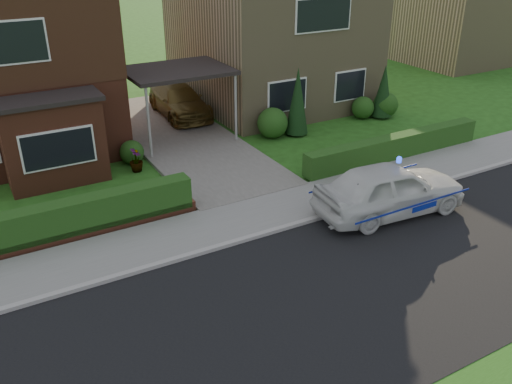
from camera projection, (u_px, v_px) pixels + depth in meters
ground at (364, 285)px, 12.59m from camera, size 120.00×120.00×0.00m
road at (364, 285)px, 12.59m from camera, size 60.00×6.00×0.02m
kerb at (292, 226)px, 14.94m from camera, size 60.00×0.16×0.12m
sidewalk at (272, 210)px, 15.76m from camera, size 60.00×2.00×0.10m
driveway at (181, 138)px, 21.14m from camera, size 3.80×12.00×0.12m
house_right at (270, 20)px, 24.46m from camera, size 7.50×8.06×7.25m
carport_link at (177, 72)px, 19.96m from camera, size 3.80×3.00×2.77m
dwarf_wall at (58, 239)px, 14.07m from camera, size 7.70×0.25×0.36m
hedge_left at (58, 242)px, 14.27m from camera, size 7.50×0.55×0.90m
hedge_right at (393, 159)px, 19.33m from camera, size 7.50×0.55×0.80m
shrub_left_mid at (87, 157)px, 17.78m from camera, size 1.32×1.32×1.32m
shrub_left_near at (132, 152)px, 18.83m from camera, size 0.84×0.84×0.84m
shrub_right_near at (273, 123)px, 21.07m from camera, size 1.20×1.20×1.20m
shrub_right_mid at (363, 108)px, 23.24m from camera, size 0.96×0.96×0.96m
shrub_right_far at (385, 105)px, 23.43m from camera, size 1.08×1.08×1.08m
conifer_a at (297, 103)px, 21.05m from camera, size 0.90×0.90×2.60m
conifer_b at (383, 93)px, 23.09m from camera, size 0.90×0.90×2.20m
neighbour_right at (454, 16)px, 32.78m from camera, size 6.50×7.00×5.20m
police_car at (390, 189)px, 15.40m from camera, size 4.11×4.61×1.69m
driveway_car at (179, 101)px, 23.25m from camera, size 1.99×4.45×1.27m
potted_plant_b at (5, 226)px, 14.25m from camera, size 0.55×0.53×0.77m
potted_plant_c at (136, 160)px, 18.21m from camera, size 0.59×0.59×0.80m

